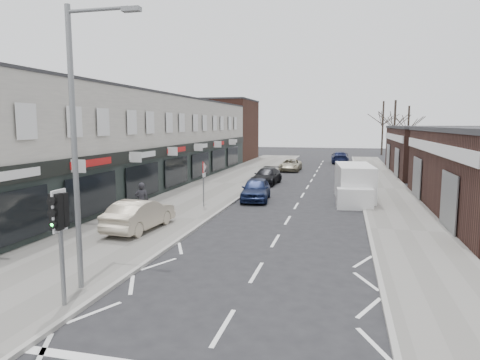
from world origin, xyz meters
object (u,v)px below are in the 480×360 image
Objects in this scene: parked_car_right_a at (353,175)px; parked_car_right_b at (353,172)px; warning_sign at (204,171)px; sedan_on_pavement at (140,215)px; traffic_light at (59,221)px; parked_car_left_a at (256,189)px; street_lamp at (79,134)px; parked_car_left_c at (290,165)px; white_van at (354,184)px; parked_car_left_b at (267,176)px; parked_car_right_c at (340,157)px; pedestrian at (142,201)px.

parked_car_right_b reaches higher than parked_car_right_a.
warning_sign reaches higher than sedan_on_pavement.
traffic_light reaches higher than warning_sign.
parked_car_left_a is 12.58m from parked_car_right_b.
traffic_light is at bearing -101.20° from parked_car_left_a.
parked_car_left_c is (1.78, 34.12, -4.00)m from street_lamp.
parked_car_right_a is 1.77m from parked_car_right_b.
traffic_light is at bearing -118.00° from white_van.
parked_car_right_b reaches higher than parked_car_left_c.
warning_sign is at bearing -95.90° from sedan_on_pavement.
warning_sign reaches higher than white_van.
parked_car_left_b is (1.13, 23.66, -3.96)m from street_lamp.
traffic_light is 24.96m from parked_car_left_b.
parked_car_left_b is (-0.64, 7.58, -0.07)m from parked_car_left_a.
parked_car_left_c is 0.88× the size of parked_car_right_c.
warning_sign reaches higher than parked_car_right_c.
street_lamp is at bearing -119.76° from white_van.
parked_car_right_c reaches higher than parked_car_left_b.
pedestrian is at bearing 57.02° from parked_car_right_b.
parked_car_left_b is (1.00, 24.87, -1.76)m from traffic_light.
pedestrian is at bearing 106.54° from street_lamp.
sedan_on_pavement reaches higher than parked_car_left_b.
parked_car_left_b is at bearing 131.85° from white_van.
street_lamp is 1.88× the size of parked_car_left_a.
sedan_on_pavement is at bearing 104.04° from street_lamp.
pedestrian is at bearing -61.77° from sedan_on_pavement.
traffic_light is 0.66× the size of parked_car_right_b.
sedan_on_pavement is 2.28× the size of pedestrian.
parked_car_right_b is at bearing -48.27° from parked_car_left_c.
street_lamp is 28.43m from parked_car_right_b.
parked_car_left_b is at bearing 23.41° from parked_car_right_b.
parked_car_left_a is 11.09m from parked_car_right_a.
parked_car_right_a is 0.90× the size of parked_car_right_c.
parked_car_left_a is 0.95× the size of parked_car_left_c.
white_van is 1.34× the size of parked_car_right_a.
sedan_on_pavement is (-1.82, 8.00, -1.60)m from traffic_light.
street_lamp reaches higher than parked_car_right_b.
traffic_light is 0.73× the size of parked_car_left_a.
parked_car_left_a is 28.86m from parked_car_right_c.
parked_car_left_b is at bearing 72.91° from parked_car_right_c.
parked_car_left_b is 10.48m from parked_car_left_c.
pedestrian reaches higher than parked_car_left_c.
sedan_on_pavement is at bearing 75.36° from parked_car_right_c.
parked_car_left_c is at bearing 104.92° from white_van.
street_lamp reaches higher than parked_car_right_c.
parked_car_right_a reaches higher than parked_car_left_a.
street_lamp is 7.96m from sedan_on_pavement.
sedan_on_pavement is 2.32m from pedestrian.
traffic_light reaches higher than parked_car_left_c.
parked_car_right_c is (5.60, 20.85, 0.08)m from parked_car_left_b.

